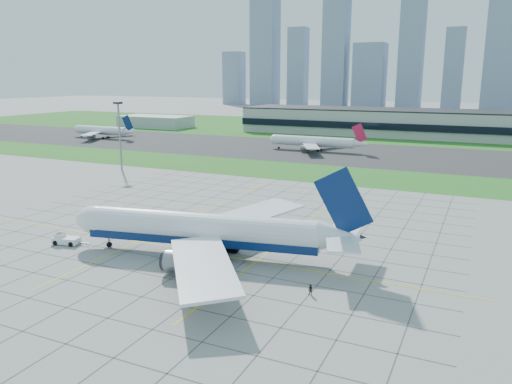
% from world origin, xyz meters
% --- Properties ---
extents(ground, '(1400.00, 1400.00, 0.00)m').
position_xyz_m(ground, '(0.00, 0.00, 0.00)').
color(ground, gray).
rests_on(ground, ground).
extents(grass_median, '(700.00, 35.00, 0.04)m').
position_xyz_m(grass_median, '(0.00, 90.00, 0.02)').
color(grass_median, '#2B6A1E').
rests_on(grass_median, ground).
extents(asphalt_taxiway, '(700.00, 75.00, 0.04)m').
position_xyz_m(asphalt_taxiway, '(0.00, 145.00, 0.03)').
color(asphalt_taxiway, '#383838').
rests_on(asphalt_taxiway, ground).
extents(grass_far, '(700.00, 145.00, 0.04)m').
position_xyz_m(grass_far, '(0.00, 255.00, 0.02)').
color(grass_far, '#2B6A1E').
rests_on(grass_far, ground).
extents(apron_markings, '(120.00, 130.00, 0.03)m').
position_xyz_m(apron_markings, '(0.43, 11.09, 0.02)').
color(apron_markings, '#474744').
rests_on(apron_markings, ground).
extents(terminal, '(260.00, 43.00, 15.80)m').
position_xyz_m(terminal, '(40.00, 229.87, 7.89)').
color(terminal, '#B7B7B2').
rests_on(terminal, ground).
extents(service_block, '(50.00, 25.00, 8.00)m').
position_xyz_m(service_block, '(-160.00, 210.00, 4.00)').
color(service_block, '#B7B7B2').
rests_on(service_block, ground).
extents(light_mast, '(2.50, 2.50, 25.60)m').
position_xyz_m(light_mast, '(-70.00, 65.00, 16.18)').
color(light_mast, gray).
rests_on(light_mast, ground).
extents(city_skyline, '(523.00, 32.40, 160.00)m').
position_xyz_m(city_skyline, '(-8.71, 520.00, 59.09)').
color(city_skyline, '#808FA7').
rests_on(city_skyline, ground).
extents(airliner, '(59.78, 60.02, 18.98)m').
position_xyz_m(airliner, '(7.35, -3.32, 5.19)').
color(airliner, white).
rests_on(airliner, ground).
extents(pushback_tug, '(8.26, 3.71, 2.27)m').
position_xyz_m(pushback_tug, '(-22.88, -9.65, 1.01)').
color(pushback_tug, white).
rests_on(pushback_tug, ground).
extents(crew_near, '(0.66, 0.78, 1.83)m').
position_xyz_m(crew_near, '(-24.66, 0.35, 0.91)').
color(crew_near, black).
rests_on(crew_near, ground).
extents(crew_far, '(1.00, 0.84, 1.84)m').
position_xyz_m(crew_far, '(32.27, -11.98, 0.92)').
color(crew_far, black).
rests_on(crew_far, ground).
extents(distant_jet_0, '(40.85, 42.66, 14.08)m').
position_xyz_m(distant_jet_0, '(-148.18, 141.93, 4.49)').
color(distant_jet_0, white).
rests_on(distant_jet_0, ground).
extents(distant_jet_1, '(46.02, 42.66, 14.08)m').
position_xyz_m(distant_jet_1, '(-19.71, 144.63, 4.49)').
color(distant_jet_1, white).
rests_on(distant_jet_1, ground).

